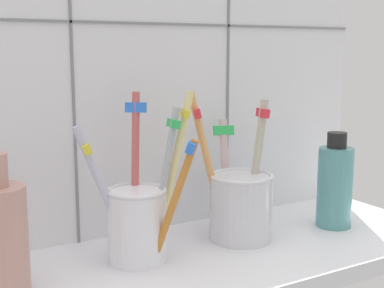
# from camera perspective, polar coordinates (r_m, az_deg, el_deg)

# --- Properties ---
(counter_slab) EXTENTS (0.64, 0.22, 0.02)m
(counter_slab) POSITION_cam_1_polar(r_m,az_deg,el_deg) (0.63, 1.03, -12.48)
(counter_slab) COLOR silver
(counter_slab) RESTS_ON ground
(tile_wall_back) EXTENTS (0.64, 0.02, 0.45)m
(tile_wall_back) POSITION_cam_1_polar(r_m,az_deg,el_deg) (0.68, -4.19, 7.92)
(tile_wall_back) COLOR white
(tile_wall_back) RESTS_ON ground
(toothbrush_cup_left) EXTENTS (0.13, 0.11, 0.19)m
(toothbrush_cup_left) POSITION_cam_1_polar(r_m,az_deg,el_deg) (0.59, -5.61, -7.60)
(toothbrush_cup_left) COLOR white
(toothbrush_cup_left) RESTS_ON counter_slab
(toothbrush_cup_right) EXTENTS (0.10, 0.11, 0.18)m
(toothbrush_cup_right) POSITION_cam_1_polar(r_m,az_deg,el_deg) (0.66, 5.11, -6.09)
(toothbrush_cup_right) COLOR silver
(toothbrush_cup_right) RESTS_ON counter_slab
(soap_bottle) EXTENTS (0.05, 0.05, 0.12)m
(soap_bottle) POSITION_cam_1_polar(r_m,az_deg,el_deg) (0.73, 14.66, -4.13)
(soap_bottle) COLOR teal
(soap_bottle) RESTS_ON counter_slab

